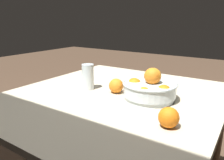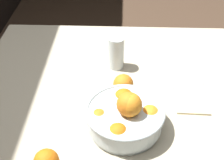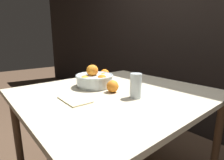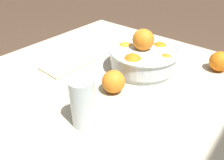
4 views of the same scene
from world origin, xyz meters
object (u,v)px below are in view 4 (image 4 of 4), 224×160
Objects in this scene: orange_loose_near_bowl at (113,82)px; orange_loose_front at (220,61)px; fruit_bowl at (143,56)px; juice_glass at (83,104)px.

orange_loose_front is at bearing 148.83° from orange_loose_near_bowl.
juice_glass is (0.37, 0.04, 0.01)m from fruit_bowl.
fruit_bowl reaches higher than orange_loose_near_bowl.
orange_loose_front is (-0.55, 0.20, -0.03)m from juice_glass.
fruit_bowl is 1.87× the size of juice_glass.
orange_loose_near_bowl and orange_loose_front have the same top height.
orange_loose_front is (-0.38, 0.23, -0.00)m from orange_loose_near_bowl.
orange_loose_front is (-0.18, 0.24, -0.02)m from fruit_bowl.
orange_loose_front is at bearing 160.24° from juice_glass.
juice_glass is 0.18m from orange_loose_near_bowl.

